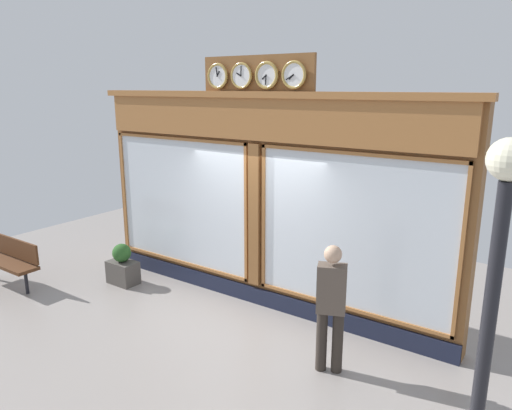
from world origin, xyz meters
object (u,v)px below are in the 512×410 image
object	(u,v)px
pedestrian	(331,304)
street_lamp	(492,297)
planter_box	(123,272)
street_bench	(11,258)

from	to	relation	value
pedestrian	street_lamp	world-z (taller)	street_lamp
street_lamp	pedestrian	bearing A→B (deg)	-40.43
street_lamp	planter_box	distance (m)	6.97
pedestrian	street_lamp	xyz separation A→B (m)	(-1.97, 1.68, 1.25)
pedestrian	street_lamp	bearing A→B (deg)	139.57
pedestrian	street_lamp	size ratio (longest dim) A/B	0.52
planter_box	street_bench	xyz separation A→B (m)	(1.57, 1.22, 0.31)
planter_box	pedestrian	bearing A→B (deg)	175.33
planter_box	street_bench	size ratio (longest dim) A/B	0.40
pedestrian	planter_box	bearing A→B (deg)	-4.67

